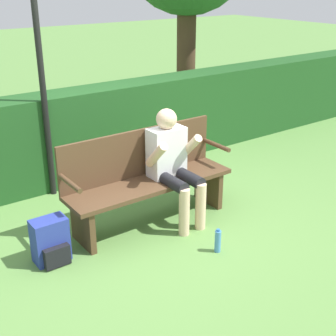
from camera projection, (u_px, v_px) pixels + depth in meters
name	position (u px, v px, depth m)	size (l,w,h in m)	color
ground_plane	(151.00, 222.00, 5.04)	(40.00, 40.00, 0.00)	#5B8942
hedge_back	(83.00, 134.00, 5.98)	(12.00, 0.49, 1.15)	#1E4C1E
park_bench	(147.00, 177.00, 4.90)	(1.83, 0.48, 0.98)	#513823
person_seated	(173.00, 161.00, 4.86)	(0.52, 0.62, 1.21)	silver
backpack	(51.00, 242.00, 4.28)	(0.32, 0.27, 0.42)	#283893
water_bottle	(218.00, 241.00, 4.46)	(0.06, 0.06, 0.24)	#4C8CCC
signpost	(40.00, 55.00, 5.05)	(0.48, 0.09, 2.93)	black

